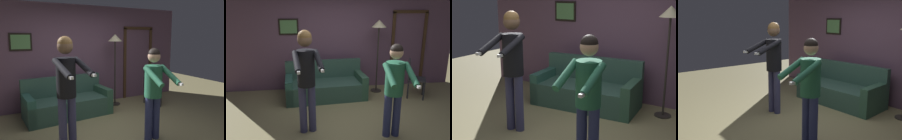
# 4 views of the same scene
# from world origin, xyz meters

# --- Properties ---
(ground_plane) EXTENTS (12.00, 12.00, 0.00)m
(ground_plane) POSITION_xyz_m (0.00, 0.00, 0.00)
(ground_plane) COLOR #948A5C
(back_wall_assembly) EXTENTS (6.40, 0.10, 2.60)m
(back_wall_assembly) POSITION_xyz_m (0.02, 2.20, 1.30)
(back_wall_assembly) COLOR #6D4C65
(back_wall_assembly) RESTS_ON ground_plane
(couch) EXTENTS (1.96, 0.99, 0.87)m
(couch) POSITION_xyz_m (-0.43, 1.51, 0.28)
(couch) COLOR #36594C
(couch) RESTS_ON ground_plane
(torchiere_lamp) EXTENTS (0.36, 0.36, 1.86)m
(torchiere_lamp) POSITION_xyz_m (0.93, 1.74, 1.58)
(torchiere_lamp) COLOR #332D28
(torchiere_lamp) RESTS_ON ground_plane
(person_standing_left) EXTENTS (0.50, 0.76, 1.81)m
(person_standing_left) POSITION_xyz_m (-0.85, -0.02, 1.11)
(person_standing_left) COLOR #3D3C68
(person_standing_left) RESTS_ON ground_plane
(person_standing_right) EXTENTS (0.43, 0.66, 1.61)m
(person_standing_right) POSITION_xyz_m (0.57, -0.35, 0.96)
(person_standing_right) COLOR navy
(person_standing_right) RESTS_ON ground_plane
(dining_chair_distant) EXTENTS (0.56, 0.56, 0.93)m
(dining_chair_distant) POSITION_xyz_m (1.71, 1.28, 0.53)
(dining_chair_distant) COLOR #2D2D33
(dining_chair_distant) RESTS_ON ground_plane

